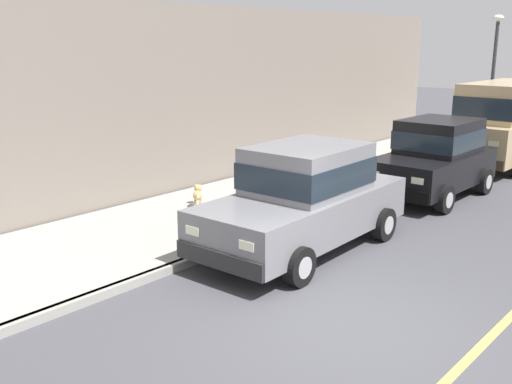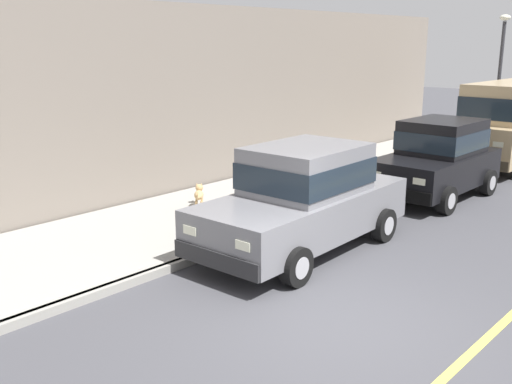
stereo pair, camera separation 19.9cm
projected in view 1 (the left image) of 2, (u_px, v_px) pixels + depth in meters
The scene contains 10 objects.
ground_plane at pixel (347, 324), 7.97m from camera, with size 80.00×80.00×0.00m, color #424247.
curb at pixel (186, 263), 9.99m from camera, with size 0.16×64.00×0.14m, color gray.
sidewalk at pixel (121, 240), 11.14m from camera, with size 3.60×64.00×0.14m, color #99968E.
lane_centre_line at pixel (462, 365), 6.96m from camera, with size 0.12×57.60×0.01m, color #E0D64C.
car_grey_sedan at pixel (305, 197), 10.62m from camera, with size 2.14×4.65×1.92m.
car_black_hatchback at pixel (435, 157), 14.30m from camera, with size 1.98×3.81×1.88m.
car_tan_van at pixel (505, 120), 17.84m from camera, with size 2.19×4.93×2.52m.
dog_tan at pixel (198, 194), 13.02m from camera, with size 0.57×0.57×0.49m.
street_lamp at pixel (494, 65), 20.18m from camera, with size 0.36×0.36×4.42m.
building_facade at pixel (243, 95), 16.11m from camera, with size 0.50×20.00×4.57m, color slate.
Camera 1 is at (3.86, -6.29, 3.72)m, focal length 41.43 mm.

